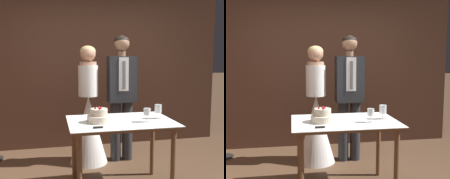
% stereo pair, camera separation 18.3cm
% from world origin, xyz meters
% --- Properties ---
extents(wall_back, '(4.40, 0.12, 2.61)m').
position_xyz_m(wall_back, '(0.00, 1.98, 1.30)').
color(wall_back, '#472B1E').
rests_on(wall_back, ground_plane).
extents(cake_table, '(1.18, 0.81, 0.82)m').
position_xyz_m(cake_table, '(0.01, 0.22, 0.71)').
color(cake_table, brown).
rests_on(cake_table, ground_plane).
extents(tiered_cake, '(0.26, 0.26, 0.17)m').
position_xyz_m(tiered_cake, '(-0.24, 0.20, 0.88)').
color(tiered_cake, beige).
rests_on(tiered_cake, cake_table).
extents(cake_knife, '(0.38, 0.03, 0.02)m').
position_xyz_m(cake_knife, '(-0.23, -0.06, 0.82)').
color(cake_knife, silver).
rests_on(cake_knife, cake_table).
extents(wine_glass_near, '(0.08, 0.08, 0.15)m').
position_xyz_m(wine_glass_near, '(0.28, 0.10, 0.92)').
color(wine_glass_near, silver).
rests_on(wine_glass_near, cake_table).
extents(wine_glass_middle, '(0.08, 0.08, 0.16)m').
position_xyz_m(wine_glass_middle, '(0.46, 0.24, 0.92)').
color(wine_glass_middle, silver).
rests_on(wine_glass_middle, cake_table).
extents(bride, '(0.54, 0.54, 1.68)m').
position_xyz_m(bride, '(-0.23, 1.14, 0.63)').
color(bride, white).
rests_on(bride, ground_plane).
extents(groom, '(0.40, 0.25, 1.83)m').
position_xyz_m(groom, '(0.25, 1.14, 1.03)').
color(groom, '#282B30').
rests_on(groom, ground_plane).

